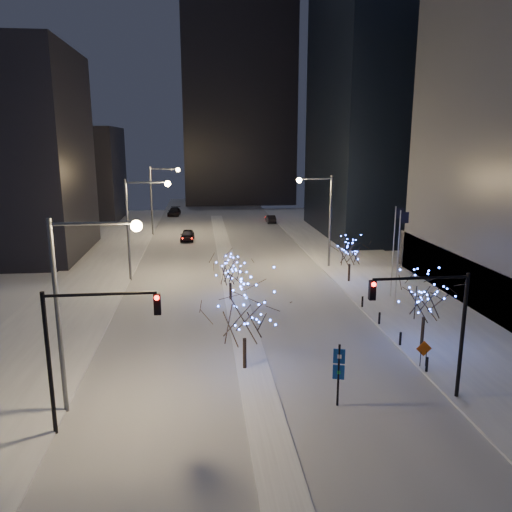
{
  "coord_description": "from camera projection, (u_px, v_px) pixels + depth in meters",
  "views": [
    {
      "loc": [
        -2.95,
        -22.07,
        13.47
      ],
      "look_at": [
        1.2,
        14.7,
        5.0
      ],
      "focal_mm": 35.0,
      "sensor_mm": 36.0,
      "label": 1
    }
  ],
  "objects": [
    {
      "name": "road",
      "position": [
        227.0,
        259.0,
        58.6
      ],
      "size": [
        20.0,
        130.0,
        0.02
      ],
      "primitive_type": "cube",
      "color": "silver",
      "rests_on": "ground"
    },
    {
      "name": "holiday_tree_median_near",
      "position": [
        244.0,
        310.0,
        29.34
      ],
      "size": [
        4.81,
        4.81,
        5.76
      ],
      "color": "black",
      "rests_on": "median"
    },
    {
      "name": "east_sidewalk",
      "position": [
        399.0,
        292.0,
        45.7
      ],
      "size": [
        10.0,
        90.0,
        0.15
      ],
      "primitive_type": "cube",
      "color": "white",
      "rests_on": "ground"
    },
    {
      "name": "car_near",
      "position": [
        187.0,
        235.0,
        69.62
      ],
      "size": [
        2.04,
        4.59,
        1.53
      ],
      "primitive_type": "imported",
      "rotation": [
        0.0,
        0.0,
        -0.05
      ],
      "color": "black",
      "rests_on": "ground"
    },
    {
      "name": "car_mid",
      "position": [
        271.0,
        219.0,
        85.12
      ],
      "size": [
        1.41,
        3.97,
        1.3
      ],
      "primitive_type": "imported",
      "rotation": [
        0.0,
        0.0,
        3.15
      ],
      "color": "black",
      "rests_on": "ground"
    },
    {
      "name": "ground",
      "position": [
        265.0,
        420.0,
        24.7
      ],
      "size": [
        160.0,
        160.0,
        0.0
      ],
      "primitive_type": "plane",
      "color": "white",
      "rests_on": "ground"
    },
    {
      "name": "construction_sign",
      "position": [
        424.0,
        351.0,
        30.15
      ],
      "size": [
        0.99,
        0.05,
        1.63
      ],
      "rotation": [
        0.0,
        0.0,
        -0.01
      ],
      "color": "black",
      "rests_on": "east_sidewalk"
    },
    {
      "name": "filler_west_far",
      "position": [
        68.0,
        174.0,
        87.88
      ],
      "size": [
        18.0,
        16.0,
        16.0
      ],
      "primitive_type": "cube",
      "color": "black",
      "rests_on": "ground"
    },
    {
      "name": "street_lamp_w_far",
      "position": [
        158.0,
        191.0,
        72.64
      ],
      "size": [
        4.4,
        0.56,
        10.0
      ],
      "color": "#595E66",
      "rests_on": "ground"
    },
    {
      "name": "holiday_tree_plaza_far",
      "position": [
        350.0,
        252.0,
        48.31
      ],
      "size": [
        3.78,
        3.78,
        4.47
      ],
      "color": "black",
      "rests_on": "east_sidewalk"
    },
    {
      "name": "street_lamp_w_mid",
      "position": [
        138.0,
        216.0,
        48.43
      ],
      "size": [
        4.4,
        0.56,
        10.0
      ],
      "color": "#595E66",
      "rests_on": "ground"
    },
    {
      "name": "bollards",
      "position": [
        389.0,
        328.0,
        35.37
      ],
      "size": [
        0.16,
        12.16,
        0.9
      ],
      "color": "black",
      "rests_on": "east_sidewalk"
    },
    {
      "name": "traffic_signal_west",
      "position": [
        82.0,
        338.0,
        22.71
      ],
      "size": [
        5.26,
        0.43,
        7.0
      ],
      "color": "black",
      "rests_on": "ground"
    },
    {
      "name": "median",
      "position": [
        229.0,
        269.0,
        53.74
      ],
      "size": [
        2.0,
        80.0,
        0.15
      ],
      "primitive_type": "cube",
      "color": "white",
      "rests_on": "ground"
    },
    {
      "name": "flagpoles",
      "position": [
        397.0,
        248.0,
        41.8
      ],
      "size": [
        1.35,
        2.6,
        8.0
      ],
      "color": "silver",
      "rests_on": "east_sidewalk"
    },
    {
      "name": "street_lamp_w_near",
      "position": [
        78.0,
        289.0,
        24.21
      ],
      "size": [
        4.4,
        0.56,
        10.0
      ],
      "color": "#595E66",
      "rests_on": "ground"
    },
    {
      "name": "horizon_block",
      "position": [
        238.0,
        107.0,
        109.79
      ],
      "size": [
        24.0,
        14.0,
        42.0
      ],
      "primitive_type": "cube",
      "color": "black",
      "rests_on": "ground"
    },
    {
      "name": "street_lamp_east",
      "position": [
        322.0,
        209.0,
        53.42
      ],
      "size": [
        3.9,
        0.56,
        10.0
      ],
      "color": "#595E66",
      "rests_on": "ground"
    },
    {
      "name": "traffic_signal_east",
      "position": [
        436.0,
        316.0,
        25.58
      ],
      "size": [
        5.26,
        0.43,
        7.0
      ],
      "color": "black",
      "rests_on": "ground"
    },
    {
      "name": "holiday_tree_plaza_near",
      "position": [
        425.0,
        295.0,
        32.6
      ],
      "size": [
        4.54,
        4.54,
        5.37
      ],
      "color": "black",
      "rests_on": "east_sidewalk"
    },
    {
      "name": "west_sidewalk",
      "position": [
        72.0,
        303.0,
        42.53
      ],
      "size": [
        8.0,
        90.0,
        0.15
      ],
      "primitive_type": "cube",
      "color": "white",
      "rests_on": "ground"
    },
    {
      "name": "wayfinding_sign",
      "position": [
        339.0,
        369.0,
        25.63
      ],
      "size": [
        0.6,
        0.25,
        3.42
      ],
      "rotation": [
        0.0,
        0.0,
        -0.29
      ],
      "color": "black",
      "rests_on": "ground"
    },
    {
      "name": "car_far",
      "position": [
        174.0,
        212.0,
        93.29
      ],
      "size": [
        2.47,
        5.27,
        1.49
      ],
      "primitive_type": "imported",
      "rotation": [
        0.0,
        0.0,
        -0.08
      ],
      "color": "black",
      "rests_on": "ground"
    },
    {
      "name": "holiday_tree_median_far",
      "position": [
        230.0,
        270.0,
        42.71
      ],
      "size": [
        3.86,
        3.86,
        4.06
      ],
      "color": "black",
      "rests_on": "median"
    }
  ]
}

